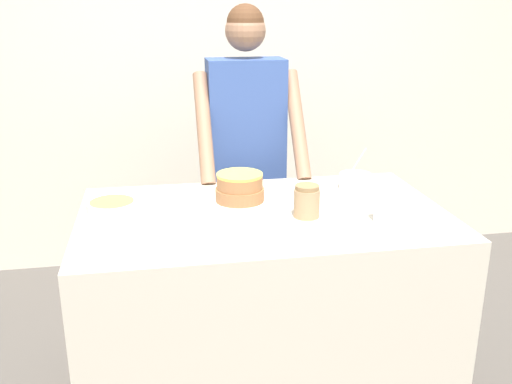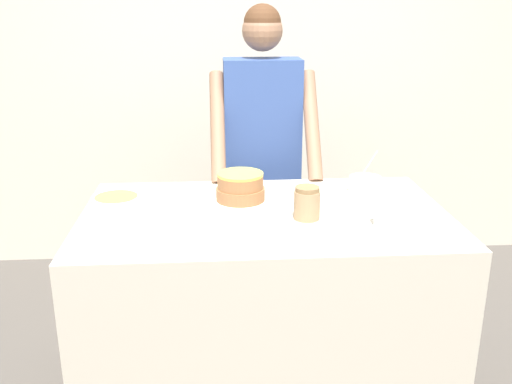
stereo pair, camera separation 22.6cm
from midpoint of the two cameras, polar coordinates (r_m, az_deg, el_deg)
name	(u,v)px [view 2 (the right image)]	position (r m, az deg, el deg)	size (l,w,h in m)	color
wall_back	(244,69)	(3.80, 0.52, 12.17)	(10.00, 0.05, 2.60)	beige
counter	(264,308)	(2.54, 3.46, -11.58)	(1.50, 0.90, 0.89)	beige
person_baker	(262,138)	(3.03, 2.78, 5.44)	(0.54, 0.48, 1.71)	#2D2D38
cake	(241,197)	(2.30, 1.26, -0.53)	(0.34, 0.34, 0.18)	silver
frosting_bowl_olive	(117,203)	(2.39, -11.16, -1.16)	(0.20, 0.20, 0.07)	white
frosting_bowl_pink	(365,184)	(2.65, 13.28, 0.77)	(0.15, 0.15, 0.18)	white
drinking_glass	(383,210)	(2.25, 15.40, -1.76)	(0.06, 0.06, 0.14)	silver
ceramic_plate	(167,229)	(2.17, -5.92, -3.77)	(0.26, 0.26, 0.01)	silver
stoneware_jar	(307,203)	(2.28, 7.96, -1.16)	(0.10, 0.10, 0.13)	#9E7F5B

